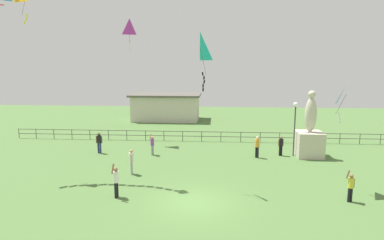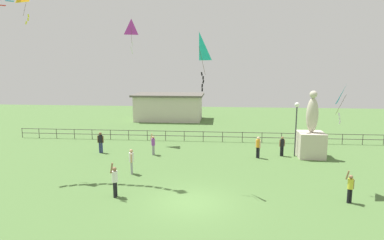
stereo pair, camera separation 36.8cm
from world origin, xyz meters
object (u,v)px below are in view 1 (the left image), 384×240
Objects in this scene: person_3 at (116,180)px; person_5 at (257,146)px; person_2 at (281,144)px; kite_1 at (130,28)px; person_4 at (351,186)px; person_0 at (99,141)px; kite_3 at (346,95)px; person_6 at (152,144)px; statue_monument at (309,138)px; lamppost at (295,117)px; person_1 at (131,160)px; kite_2 at (200,48)px.

person_3 is 1.18× the size of person_5.
person_2 is 0.53× the size of kite_1.
person_5 is at bearing 115.50° from person_4.
person_0 is 0.77× the size of kite_3.
person_6 is at bearing -2.95° from person_0.
statue_monument is 2.87× the size of person_6.
person_5 is at bearing -1.87° from person_0.
statue_monument is at bearing -2.50° from lamppost.
person_3 is at bearing -178.38° from person_4.
person_2 is 16.24m from kite_1.
statue_monument is at bearing 35.96° from person_3.
person_1 is at bearing -76.28° from kite_1.
person_1 is 4.74m from person_6.
person_5 is at bearing -22.60° from kite_1.
person_0 is 9.69m from person_3.
person_4 reaches higher than person_2.
person_5 is (-1.93, -0.75, 0.06)m from person_2.
person_1 is 0.93× the size of person_6.
person_0 reaches higher than person_2.
person_5 is 8.64m from kite_3.
lamppost is 2.56× the size of person_1.
person_1 is at bearing 156.94° from kite_2.
person_3 is 11.91m from person_5.
person_6 is at bearing 121.57° from kite_2.
person_3 reaches higher than person_5.
lamppost is at bearing 96.02° from person_4.
person_4 is at bearing -11.25° from kite_2.
person_5 is at bearing -158.62° from person_2.
person_3 is at bearing -87.65° from person_1.
person_3 is at bearing -144.04° from statue_monument.
person_3 is (4.08, -8.79, 0.01)m from person_0.
person_6 is (-11.07, -0.56, -2.20)m from lamppost.
person_1 is 12.93m from person_4.
statue_monument is 2.93× the size of person_4.
kite_1 reaches higher than person_3.
kite_3 is at bearing -22.20° from person_0.
person_6 is (-11.99, 8.22, 0.02)m from person_4.
person_0 is 6.31m from person_1.
person_0 is at bearing 114.87° from person_3.
kite_1 reaches higher than statue_monument.
kite_3 reaches higher than person_0.
person_1 is 0.56× the size of kite_1.
lamppost is 15.59m from person_0.
person_2 is 0.89× the size of person_4.
kite_3 reaches higher than person_2.
lamppost is at bearing 24.62° from person_1.
person_3 is 0.89× the size of kite_3.
lamppost reaches higher than person_2.
lamppost is at bearing 1.25° from person_0.
person_2 is (-2.14, 0.06, -0.60)m from statue_monument.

